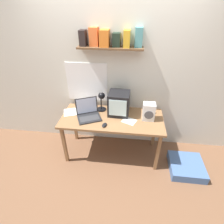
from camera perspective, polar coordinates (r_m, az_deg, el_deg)
The scene contains 13 objects.
ground_plane at distance 3.12m, azimuth 0.00°, elevation -12.91°, with size 12.00×12.00×0.00m, color brown.
back_wall at distance 2.73m, azimuth 0.94°, elevation 13.11°, with size 5.60×0.24×2.60m.
corner_desk at distance 2.68m, azimuth 0.00°, elevation -2.99°, with size 1.54×0.67×0.73m.
crt_monitor at distance 2.64m, azimuth 2.28°, elevation 2.77°, with size 0.32×0.31×0.36m.
laptop at distance 2.66m, azimuth -7.81°, elevation -0.17°, with size 0.43×0.41×0.27m.
desk_lamp at distance 2.69m, azimuth -3.45°, elevation 4.18°, with size 0.15×0.18×0.34m.
juice_glass at distance 2.78m, azimuth 12.51°, elevation 0.43°, with size 0.07×0.07×0.11m.
space_heater at distance 2.59m, azimuth 11.90°, elevation 0.12°, with size 0.17×0.14×0.27m.
computer_mouse at distance 2.47m, azimuth -2.50°, elevation -4.26°, with size 0.09×0.12×0.03m.
open_notebook at distance 2.88m, azimuth -7.51°, elevation 1.15°, with size 0.22×0.17×0.00m.
loose_paper_near_laptop at distance 2.84m, azimuth -12.53°, elevation 0.11°, with size 0.35×0.31×0.00m.
loose_paper_near_monitor at distance 2.58m, azimuth 5.62°, elevation -2.94°, with size 0.24×0.22×0.00m.
floor_cushion at distance 3.05m, azimuth 23.05°, elevation -16.01°, with size 0.50×0.50×0.13m.
Camera 1 is at (0.25, -2.15, 2.25)m, focal length 28.00 mm.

